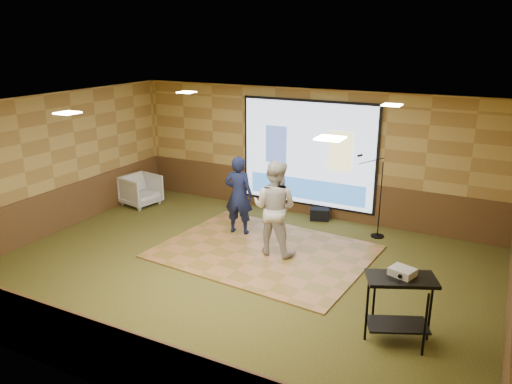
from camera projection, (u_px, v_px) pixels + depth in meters
The scene contains 19 objects.
ground at pixel (236, 272), 9.16m from camera, with size 9.00×9.00×0.00m, color #343A1A.
room_shell at pixel (234, 161), 8.53m from camera, with size 9.04×7.04×3.02m.
wainscot_back at pixel (307, 195), 11.97m from camera, with size 9.00×0.04×0.95m, color #543A1C.
wainscot_front at pixel (95, 352), 6.07m from camera, with size 9.00×0.04×0.95m, color #543A1C.
wainscot_left at pixel (59, 210), 10.98m from camera, with size 0.04×7.00×0.95m, color #543A1C.
wainscot_right at pixel (511, 307), 7.06m from camera, with size 0.04×7.00×0.95m, color #543A1C.
projector_screen at pixel (308, 155), 11.63m from camera, with size 3.32×0.06×2.52m.
downlight_nw at pixel (187, 92), 10.75m from camera, with size 0.32×0.32×0.02m, color #FFE5BF.
downlight_ne at pixel (392, 105), 8.83m from camera, with size 0.32×0.32×0.02m, color #FFE5BF.
downlight_sw at pixel (67, 113), 7.95m from camera, with size 0.32×0.32×0.02m, color #FFE5BF.
downlight_se at pixel (330, 138), 6.03m from camera, with size 0.32×0.32×0.02m, color #FFE5BF.
dance_floor at pixel (264, 251), 9.98m from camera, with size 4.02×3.06×0.03m, color #A76C3D.
player_left at pixel (239, 195), 10.65m from camera, with size 0.62×0.41×1.71m, color #131A3E.
player_right at pixel (274, 208), 9.62m from camera, with size 0.91×0.71×1.88m, color beige.
av_table at pixel (400, 296), 6.92m from camera, with size 0.94×0.50×0.99m.
projector at pixel (402, 272), 6.87m from camera, with size 0.32×0.27×0.11m, color silver.
mic_stand at pixel (376, 215), 10.63m from camera, with size 0.70×0.29×1.78m.
banquet_chair at pixel (141, 190), 12.64m from camera, with size 0.83×0.85×0.77m, color gray.
duffel_bag at pixel (320, 214), 11.69m from camera, with size 0.44×0.29×0.27m, color black.
Camera 1 is at (4.12, -7.20, 4.18)m, focal length 35.00 mm.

